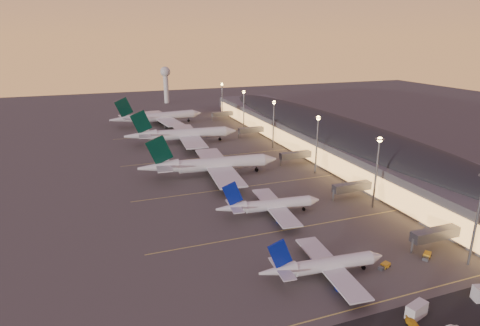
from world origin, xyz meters
The scene contains 14 objects.
ground centered at (0.00, 0.00, 0.00)m, with size 700.00×700.00×0.00m, color #42403D.
airliner_narrow_south centered at (-3.71, -31.28, 3.16)m, with size 34.20×30.64×12.21m.
airliner_narrow_north centered at (-1.27, 7.34, 3.43)m, with size 37.20×33.36×13.28m.
airliner_wide_near centered at (-8.86, 53.05, 5.06)m, with size 61.47×56.18×19.66m.
airliner_wide_mid centered at (-8.29, 111.99, 5.24)m, with size 63.58×58.04×20.34m.
airliner_wide_far centered at (-13.05, 167.06, 5.31)m, with size 64.40×59.18×20.61m.
terminal_building centered at (61.84, 72.47, 8.78)m, with size 56.35×255.00×17.46m.
light_masts centered at (36.00, 65.00, 17.55)m, with size 2.20×217.20×25.90m.
radar_tower centered at (10.00, 260.00, 21.87)m, with size 9.00×9.00×32.50m.
lane_markings centered at (0.00, 40.00, 0.01)m, with size 90.00×180.36×0.00m.
baggage_tug_a centered at (13.73, -33.52, 0.53)m, with size 4.14×2.77×1.15m.
baggage_tug_b centered at (28.04, -33.51, 0.57)m, with size 4.31×3.74×1.24m.
catering_truck_a centered at (7.46, -51.74, 1.53)m, with size 6.22×3.72×3.28m.
service_van_d centered at (4.21, -54.32, 0.67)m, with size 1.87×4.59×1.33m, color gold.
Camera 1 is at (-54.28, -107.22, 58.55)m, focal length 30.00 mm.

